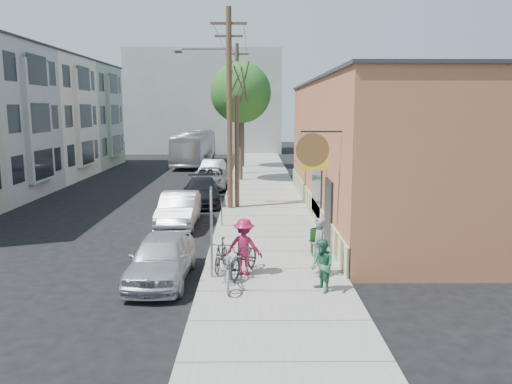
{
  "coord_description": "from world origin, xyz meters",
  "views": [
    {
      "loc": [
        3.56,
        -19.42,
        5.24
      ],
      "look_at": [
        3.76,
        2.85,
        1.5
      ],
      "focal_mm": 35.0,
      "sensor_mm": 36.0,
      "label": 1
    }
  ],
  "objects_px": {
    "tree_bare": "(237,152)",
    "car_0": "(161,258)",
    "cyclist": "(244,247)",
    "patio_chair_a": "(317,241)",
    "car_4": "(212,169)",
    "parking_meter_near": "(222,207)",
    "bus": "(195,148)",
    "parked_bike_b": "(229,268)",
    "car_2": "(202,191)",
    "car_3": "(210,178)",
    "patron_green": "(322,266)",
    "patron_grey": "(319,247)",
    "patio_chair_b": "(317,243)",
    "parked_bike_a": "(221,255)",
    "sign_post": "(211,223)",
    "parking_meter_far": "(228,187)",
    "tree_leafy_mid": "(241,93)",
    "tree_leafy_far": "(243,95)",
    "car_1": "(179,209)",
    "utility_pole_near": "(228,105)"
  },
  "relations": [
    {
      "from": "patio_chair_a",
      "to": "parked_bike_b",
      "type": "bearing_deg",
      "value": -155.88
    },
    {
      "from": "cyclist",
      "to": "patio_chair_b",
      "type": "bearing_deg",
      "value": -124.38
    },
    {
      "from": "patron_grey",
      "to": "patron_green",
      "type": "bearing_deg",
      "value": -5.74
    },
    {
      "from": "parking_meter_far",
      "to": "parked_bike_a",
      "type": "height_order",
      "value": "parking_meter_far"
    },
    {
      "from": "patio_chair_b",
      "to": "car_1",
      "type": "relative_size",
      "value": 0.19
    },
    {
      "from": "parking_meter_near",
      "to": "tree_bare",
      "type": "height_order",
      "value": "tree_bare"
    },
    {
      "from": "patio_chair_b",
      "to": "car_2",
      "type": "height_order",
      "value": "car_2"
    },
    {
      "from": "patron_green",
      "to": "car_0",
      "type": "xyz_separation_m",
      "value": [
        -4.73,
        1.34,
        -0.17
      ]
    },
    {
      "from": "parked_bike_b",
      "to": "patron_grey",
      "type": "bearing_deg",
      "value": 16.66
    },
    {
      "from": "patio_chair_b",
      "to": "cyclist",
      "type": "bearing_deg",
      "value": -137.4
    },
    {
      "from": "parking_meter_near",
      "to": "car_1",
      "type": "xyz_separation_m",
      "value": [
        -1.97,
        0.66,
        -0.24
      ]
    },
    {
      "from": "patron_green",
      "to": "bus",
      "type": "height_order",
      "value": "bus"
    },
    {
      "from": "car_0",
      "to": "car_4",
      "type": "relative_size",
      "value": 1.02
    },
    {
      "from": "sign_post",
      "to": "car_2",
      "type": "bearing_deg",
      "value": 97.0
    },
    {
      "from": "cyclist",
      "to": "parked_bike_b",
      "type": "bearing_deg",
      "value": 84.33
    },
    {
      "from": "parked_bike_b",
      "to": "car_2",
      "type": "height_order",
      "value": "car_2"
    },
    {
      "from": "car_2",
      "to": "patron_green",
      "type": "bearing_deg",
      "value": -76.14
    },
    {
      "from": "car_4",
      "to": "tree_bare",
      "type": "bearing_deg",
      "value": -74.33
    },
    {
      "from": "patio_chair_a",
      "to": "bus",
      "type": "relative_size",
      "value": 0.08
    },
    {
      "from": "utility_pole_near",
      "to": "tree_leafy_mid",
      "type": "bearing_deg",
      "value": 87.73
    },
    {
      "from": "sign_post",
      "to": "parked_bike_a",
      "type": "distance_m",
      "value": 1.41
    },
    {
      "from": "parking_meter_far",
      "to": "car_4",
      "type": "relative_size",
      "value": 0.29
    },
    {
      "from": "parking_meter_far",
      "to": "tree_bare",
      "type": "bearing_deg",
      "value": -68.04
    },
    {
      "from": "patio_chair_a",
      "to": "car_4",
      "type": "distance_m",
      "value": 21.24
    },
    {
      "from": "patron_green",
      "to": "patio_chair_b",
      "type": "bearing_deg",
      "value": 151.72
    },
    {
      "from": "tree_leafy_far",
      "to": "parked_bike_a",
      "type": "height_order",
      "value": "tree_leafy_far"
    },
    {
      "from": "patio_chair_a",
      "to": "car_4",
      "type": "bearing_deg",
      "value": 80.7
    },
    {
      "from": "sign_post",
      "to": "parked_bike_b",
      "type": "relative_size",
      "value": 1.38
    },
    {
      "from": "parking_meter_far",
      "to": "cyclist",
      "type": "bearing_deg",
      "value": -84.96
    },
    {
      "from": "tree_leafy_far",
      "to": "car_0",
      "type": "bearing_deg",
      "value": -93.89
    },
    {
      "from": "patio_chair_b",
      "to": "car_1",
      "type": "bearing_deg",
      "value": 141.2
    },
    {
      "from": "patio_chair_b",
      "to": "cyclist",
      "type": "relative_size",
      "value": 0.5
    },
    {
      "from": "car_3",
      "to": "sign_post",
      "type": "bearing_deg",
      "value": -84.57
    },
    {
      "from": "parking_meter_far",
      "to": "tree_leafy_far",
      "type": "distance_m",
      "value": 17.84
    },
    {
      "from": "parked_bike_a",
      "to": "car_0",
      "type": "height_order",
      "value": "car_0"
    },
    {
      "from": "parking_meter_near",
      "to": "bus",
      "type": "relative_size",
      "value": 0.11
    },
    {
      "from": "parking_meter_near",
      "to": "patron_green",
      "type": "bearing_deg",
      "value": -67.68
    },
    {
      "from": "patron_grey",
      "to": "cyclist",
      "type": "height_order",
      "value": "patron_grey"
    },
    {
      "from": "car_0",
      "to": "car_2",
      "type": "height_order",
      "value": "car_0"
    },
    {
      "from": "sign_post",
      "to": "tree_bare",
      "type": "relative_size",
      "value": 0.49
    },
    {
      "from": "patio_chair_a",
      "to": "car_2",
      "type": "relative_size",
      "value": 0.18
    },
    {
      "from": "tree_bare",
      "to": "car_0",
      "type": "bearing_deg",
      "value": -100.29
    },
    {
      "from": "sign_post",
      "to": "tree_leafy_mid",
      "type": "height_order",
      "value": "tree_leafy_mid"
    },
    {
      "from": "parking_meter_far",
      "to": "bus",
      "type": "bearing_deg",
      "value": 101.55
    },
    {
      "from": "tree_leafy_mid",
      "to": "car_1",
      "type": "bearing_deg",
      "value": -100.39
    },
    {
      "from": "cyclist",
      "to": "car_0",
      "type": "distance_m",
      "value": 2.55
    },
    {
      "from": "car_3",
      "to": "car_4",
      "type": "distance_m",
      "value": 5.08
    },
    {
      "from": "utility_pole_near",
      "to": "parked_bike_b",
      "type": "height_order",
      "value": "utility_pole_near"
    },
    {
      "from": "patio_chair_b",
      "to": "parked_bike_a",
      "type": "height_order",
      "value": "parked_bike_a"
    },
    {
      "from": "patron_green",
      "to": "patron_grey",
      "type": "bearing_deg",
      "value": 153.46
    }
  ]
}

